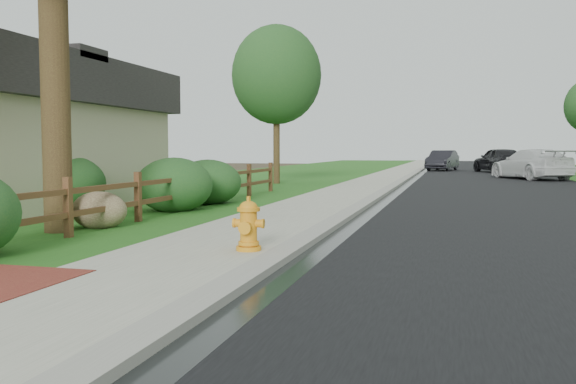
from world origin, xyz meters
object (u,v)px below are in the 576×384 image
(ranch_fence, at_px, (164,191))
(dark_car_mid, at_px, (499,160))
(white_suv, at_px, (531,164))
(fire_hydrant, at_px, (248,226))

(ranch_fence, height_order, dark_car_mid, dark_car_mid)
(white_suv, bearing_deg, ranch_fence, 39.82)
(fire_hydrant, distance_m, white_suv, 26.63)
(ranch_fence, height_order, fire_hydrant, ranch_fence)
(ranch_fence, bearing_deg, dark_car_mid, 73.05)
(ranch_fence, xyz_separation_m, white_suv, (10.30, 21.44, 0.19))
(white_suv, bearing_deg, fire_hydrant, 50.68)
(white_suv, xyz_separation_m, dark_car_mid, (-0.98, 9.15, 0.07))
(fire_hydrant, bearing_deg, dark_car_mid, 80.53)
(fire_hydrant, relative_size, white_suv, 0.15)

